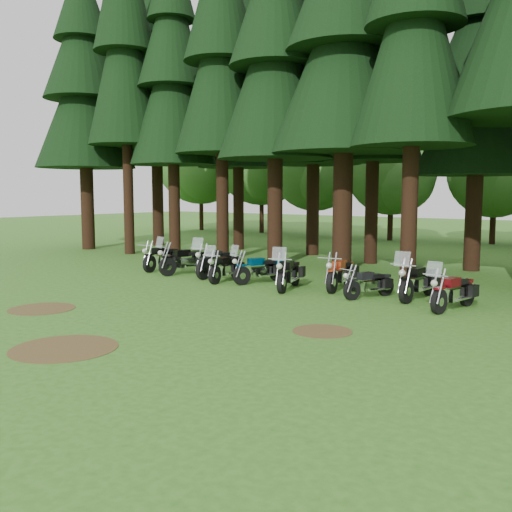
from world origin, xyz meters
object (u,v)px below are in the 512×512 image
object	(u,v)px
motorcycle_2	(217,263)
motorcycle_6	(341,274)
motorcycle_3	(226,269)
motorcycle_1	(186,261)
motorcycle_9	(453,293)
motorcycle_0	(162,258)
motorcycle_4	(260,270)
motorcycle_7	(369,285)
motorcycle_8	(418,282)
motorcycle_5	(289,274)

from	to	relation	value
motorcycle_2	motorcycle_6	xyz separation A→B (m)	(5.16, 0.32, -0.03)
motorcycle_2	motorcycle_3	world-z (taller)	motorcycle_2
motorcycle_1	motorcycle_9	distance (m)	10.70
motorcycle_6	motorcycle_9	size ratio (longest dim) A/B	1.06
motorcycle_0	motorcycle_4	xyz separation A→B (m)	(5.31, -0.30, -0.01)
motorcycle_7	motorcycle_8	world-z (taller)	motorcycle_8
motorcycle_1	motorcycle_6	world-z (taller)	motorcycle_1
motorcycle_1	motorcycle_8	bearing A→B (deg)	16.46
motorcycle_1	motorcycle_6	distance (m)	6.63
motorcycle_0	motorcycle_4	bearing A→B (deg)	-12.65
motorcycle_4	motorcycle_5	xyz separation A→B (m)	(1.55, -0.47, 0.03)
motorcycle_3	motorcycle_9	bearing A→B (deg)	-10.40
motorcycle_6	motorcycle_8	bearing A→B (deg)	-13.67
motorcycle_1	motorcycle_8	world-z (taller)	motorcycle_8
motorcycle_8	motorcycle_9	xyz separation A→B (m)	(1.36, -0.92, -0.04)
motorcycle_2	motorcycle_3	distance (m)	1.20
motorcycle_2	motorcycle_8	bearing A→B (deg)	-3.58
motorcycle_0	motorcycle_9	size ratio (longest dim) A/B	1.02
motorcycle_2	motorcycle_8	xyz separation A→B (m)	(7.89, 0.17, -0.01)
motorcycle_4	motorcycle_7	distance (m)	4.38
motorcycle_5	motorcycle_8	world-z (taller)	motorcycle_8
motorcycle_0	motorcycle_9	bearing A→B (deg)	-13.17
motorcycle_8	motorcycle_4	bearing A→B (deg)	-173.72
motorcycle_2	motorcycle_4	world-z (taller)	motorcycle_2
motorcycle_3	motorcycle_7	size ratio (longest dim) A/B	1.19
motorcycle_5	motorcycle_1	bearing A→B (deg)	155.96
motorcycle_4	motorcycle_5	bearing A→B (deg)	2.00
motorcycle_5	motorcycle_9	size ratio (longest dim) A/B	1.04
motorcycle_0	motorcycle_9	distance (m)	12.35
motorcycle_1	motorcycle_5	bearing A→B (deg)	8.67
motorcycle_6	motorcycle_7	distance (m)	1.66
motorcycle_5	motorcycle_8	size ratio (longest dim) A/B	0.96
motorcycle_9	motorcycle_0	bearing A→B (deg)	-174.40
motorcycle_0	motorcycle_3	bearing A→B (deg)	-19.41
motorcycle_3	motorcycle_4	world-z (taller)	motorcycle_4
motorcycle_1	motorcycle_7	bearing A→B (deg)	12.12
motorcycle_7	motorcycle_6	bearing A→B (deg)	171.27
motorcycle_1	motorcycle_9	xyz separation A→B (m)	(10.69, -0.54, -0.04)
motorcycle_5	motorcycle_8	xyz separation A→B (m)	(4.10, 0.88, 0.01)
motorcycle_0	motorcycle_8	bearing A→B (deg)	-8.83
motorcycle_2	motorcycle_4	size ratio (longest dim) A/B	1.14
motorcycle_6	motorcycle_7	bearing A→B (deg)	-39.99
motorcycle_5	motorcycle_8	bearing A→B (deg)	-6.48
motorcycle_3	motorcycle_6	xyz separation A→B (m)	(4.17, 0.99, 0.03)
motorcycle_8	motorcycle_2	bearing A→B (deg)	-176.68
motorcycle_5	motorcycle_9	world-z (taller)	motorcycle_5
motorcycle_0	motorcycle_5	world-z (taller)	motorcycle_5
motorcycle_3	motorcycle_8	bearing A→B (deg)	-2.89
motorcycle_6	motorcycle_0	bearing A→B (deg)	171.50
motorcycle_2	motorcycle_8	size ratio (longest dim) A/B	1.02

